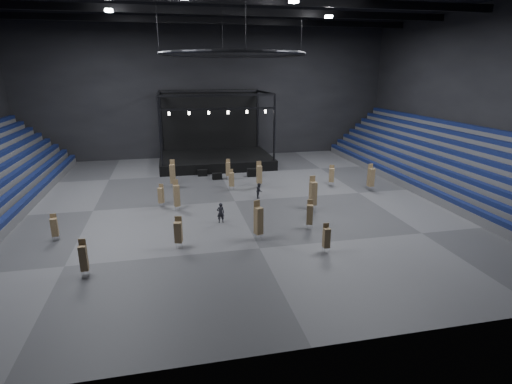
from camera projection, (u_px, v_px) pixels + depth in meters
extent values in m
plane|color=#474749|center=(235.00, 201.00, 37.22)|extent=(50.00, 50.00, 0.00)
cube|color=black|center=(209.00, 91.00, 54.20)|extent=(50.00, 0.20, 18.00)
cube|color=black|center=(322.00, 146.00, 14.96)|extent=(50.00, 0.20, 18.00)
cube|color=black|center=(482.00, 99.00, 39.63)|extent=(0.20, 42.00, 18.00)
cube|color=#0E1940|center=(21.00, 205.00, 33.29)|extent=(0.59, 40.00, 0.40)
cube|color=#0E1940|center=(7.00, 197.00, 32.88)|extent=(0.59, 40.00, 0.40)
cube|color=#4D4D50|center=(438.00, 184.00, 41.44)|extent=(7.20, 40.00, 0.75)
cube|color=#0E1940|center=(410.00, 181.00, 40.60)|extent=(0.59, 40.00, 0.40)
cube|color=#4D4D50|center=(442.00, 180.00, 41.42)|extent=(6.30, 40.00, 1.50)
cube|color=#0E1940|center=(419.00, 173.00, 40.57)|extent=(0.59, 40.00, 0.40)
cube|color=#4D4D50|center=(447.00, 177.00, 41.40)|extent=(5.40, 40.00, 2.25)
cube|color=#0E1940|center=(428.00, 165.00, 40.53)|extent=(0.59, 40.00, 0.40)
cube|color=#4D4D50|center=(451.00, 173.00, 41.38)|extent=(4.50, 40.00, 3.00)
cube|color=#0E1940|center=(437.00, 158.00, 40.49)|extent=(0.59, 40.00, 0.40)
cube|color=#4D4D50|center=(455.00, 169.00, 41.36)|extent=(3.60, 40.00, 3.75)
cube|color=#0E1940|center=(446.00, 150.00, 40.45)|extent=(0.59, 40.00, 0.40)
cube|color=#4D4D50|center=(460.00, 165.00, 41.34)|extent=(2.70, 40.00, 4.50)
cube|color=#0E1940|center=(454.00, 142.00, 40.41)|extent=(0.59, 40.00, 0.40)
cube|color=#4D4D50|center=(464.00, 162.00, 41.32)|extent=(1.80, 40.00, 5.25)
cube|color=#0E1940|center=(463.00, 135.00, 40.37)|extent=(0.59, 40.00, 0.40)
cube|color=#4D4D50|center=(468.00, 158.00, 41.30)|extent=(0.90, 40.00, 6.00)
cube|color=#0E1940|center=(472.00, 127.00, 40.34)|extent=(0.59, 40.00, 0.40)
cube|color=black|center=(215.00, 160.00, 51.53)|extent=(14.00, 10.00, 1.20)
cube|color=black|center=(210.00, 120.00, 54.66)|extent=(13.30, 0.30, 8.00)
cylinder|color=black|center=(160.00, 132.00, 44.58)|extent=(0.24, 0.24, 7.80)
cylinder|color=black|center=(161.00, 122.00, 53.17)|extent=(0.24, 0.24, 7.80)
cylinder|color=black|center=(274.00, 128.00, 47.24)|extent=(0.24, 0.24, 7.80)
cylinder|color=black|center=(258.00, 119.00, 55.84)|extent=(0.24, 0.24, 7.80)
cube|color=black|center=(218.00, 95.00, 44.77)|extent=(13.40, 0.25, 0.25)
cube|color=black|center=(210.00, 91.00, 53.36)|extent=(13.40, 0.25, 0.25)
cube|color=black|center=(218.00, 109.00, 45.21)|extent=(13.40, 0.20, 0.20)
cylinder|color=white|center=(169.00, 114.00, 44.21)|extent=(0.24, 0.24, 0.35)
cylinder|color=white|center=(189.00, 113.00, 44.66)|extent=(0.24, 0.24, 0.35)
cylinder|color=white|center=(209.00, 113.00, 45.10)|extent=(0.24, 0.24, 0.35)
cylinder|color=white|center=(228.00, 112.00, 45.55)|extent=(0.24, 0.24, 0.35)
cylinder|color=white|center=(247.00, 112.00, 45.99)|extent=(0.24, 0.24, 0.35)
cylinder|color=white|center=(265.00, 111.00, 46.44)|extent=(0.24, 0.24, 0.35)
torus|color=black|center=(232.00, 54.00, 33.41)|extent=(12.30, 12.30, 0.30)
cylinder|color=black|center=(302.00, 24.00, 33.89)|extent=(0.04, 0.04, 5.00)
cylinder|color=black|center=(222.00, 29.00, 38.28)|extent=(0.04, 0.04, 5.00)
cylinder|color=black|center=(157.00, 20.00, 31.46)|extent=(0.04, 0.04, 5.00)
cylinder|color=black|center=(246.00, 12.00, 27.07)|extent=(0.04, 0.04, 5.00)
cube|color=black|center=(220.00, 11.00, 38.72)|extent=(49.00, 0.35, 0.70)
cube|color=black|center=(212.00, 21.00, 46.19)|extent=(49.00, 0.35, 0.70)
cube|color=white|center=(109.00, 10.00, 34.07)|extent=(0.60, 0.60, 0.25)
cube|color=white|center=(329.00, 17.00, 38.11)|extent=(0.60, 0.60, 0.25)
cube|color=white|center=(294.00, 1.00, 29.42)|extent=(0.60, 0.60, 0.25)
cube|color=black|center=(203.00, 173.00, 46.01)|extent=(1.14, 0.61, 0.74)
cube|color=black|center=(217.00, 176.00, 44.61)|extent=(1.09, 0.60, 0.70)
cube|color=black|center=(253.00, 172.00, 45.81)|extent=(1.41, 0.77, 0.92)
cylinder|color=silver|center=(160.00, 205.00, 35.56)|extent=(0.03, 0.03, 0.36)
cylinder|color=silver|center=(160.00, 204.00, 35.88)|extent=(0.03, 0.03, 0.36)
cylinder|color=silver|center=(164.00, 205.00, 35.63)|extent=(0.03, 0.03, 0.36)
cylinder|color=silver|center=(164.00, 204.00, 35.95)|extent=(0.03, 0.03, 0.36)
cube|color=#8D724E|center=(161.00, 195.00, 35.50)|extent=(0.57, 0.57, 1.38)
cube|color=#8D724E|center=(161.00, 188.00, 35.48)|extent=(0.40, 0.21, 0.76)
cylinder|color=silver|center=(258.00, 186.00, 41.37)|extent=(0.03, 0.03, 0.43)
cylinder|color=silver|center=(257.00, 185.00, 41.75)|extent=(0.03, 0.03, 0.43)
cylinder|color=silver|center=(262.00, 186.00, 41.45)|extent=(0.03, 0.03, 0.43)
cylinder|color=silver|center=(261.00, 185.00, 41.84)|extent=(0.03, 0.03, 0.43)
cube|color=#8D724E|center=(259.00, 175.00, 41.27)|extent=(0.52, 0.52, 1.86)
cube|color=#8D724E|center=(259.00, 166.00, 41.21)|extent=(0.50, 0.07, 1.02)
cylinder|color=silver|center=(176.00, 246.00, 27.24)|extent=(0.03, 0.03, 0.42)
cylinder|color=silver|center=(176.00, 244.00, 27.61)|extent=(0.03, 0.03, 0.42)
cylinder|color=silver|center=(182.00, 246.00, 27.32)|extent=(0.03, 0.03, 0.42)
cylinder|color=silver|center=(182.00, 243.00, 27.69)|extent=(0.03, 0.03, 0.42)
cube|color=#8D724E|center=(178.00, 232.00, 27.19)|extent=(0.60, 0.60, 1.46)
cube|color=#8D724E|center=(178.00, 222.00, 27.19)|extent=(0.48, 0.17, 0.80)
cylinder|color=silver|center=(171.00, 186.00, 41.39)|extent=(0.03, 0.03, 0.42)
cylinder|color=silver|center=(171.00, 185.00, 41.77)|extent=(0.03, 0.03, 0.42)
cylinder|color=silver|center=(175.00, 186.00, 41.47)|extent=(0.03, 0.03, 0.42)
cylinder|color=silver|center=(175.00, 185.00, 41.85)|extent=(0.03, 0.03, 0.42)
cube|color=#8D724E|center=(173.00, 174.00, 41.26)|extent=(0.59, 0.59, 2.00)
cube|color=#8D724E|center=(172.00, 165.00, 41.19)|extent=(0.49, 0.15, 1.10)
cylinder|color=silver|center=(256.00, 238.00, 28.61)|extent=(0.03, 0.03, 0.43)
cylinder|color=silver|center=(255.00, 235.00, 28.99)|extent=(0.03, 0.03, 0.43)
cylinder|color=silver|center=(262.00, 237.00, 28.69)|extent=(0.03, 0.03, 0.43)
cylinder|color=silver|center=(261.00, 235.00, 29.07)|extent=(0.03, 0.03, 0.43)
cube|color=#8D724E|center=(258.00, 221.00, 28.48)|extent=(0.67, 0.67, 1.98)
cube|color=#8D724E|center=(257.00, 208.00, 28.38)|extent=(0.48, 0.24, 1.09)
cylinder|color=silver|center=(311.00, 208.00, 34.66)|extent=(0.03, 0.03, 0.46)
cylinder|color=silver|center=(309.00, 207.00, 35.07)|extent=(0.03, 0.03, 0.46)
cylinder|color=silver|center=(316.00, 208.00, 34.75)|extent=(0.03, 0.03, 0.46)
cylinder|color=silver|center=(314.00, 206.00, 35.15)|extent=(0.03, 0.03, 0.46)
cube|color=#8D724E|center=(313.00, 194.00, 34.54)|extent=(0.60, 0.60, 2.06)
cube|color=#8D724E|center=(312.00, 182.00, 34.46)|extent=(0.53, 0.12, 1.13)
cylinder|color=silver|center=(82.00, 274.00, 23.55)|extent=(0.03, 0.03, 0.35)
cylinder|color=silver|center=(83.00, 272.00, 23.87)|extent=(0.03, 0.03, 0.35)
cylinder|color=silver|center=(88.00, 274.00, 23.62)|extent=(0.03, 0.03, 0.35)
cylinder|color=silver|center=(89.00, 271.00, 23.93)|extent=(0.03, 0.03, 0.35)
cube|color=#8D724E|center=(83.00, 258.00, 23.46)|extent=(0.43, 0.43, 1.57)
cube|color=#8D724E|center=(82.00, 246.00, 23.41)|extent=(0.41, 0.05, 0.86)
cylinder|color=silver|center=(369.00, 189.00, 40.26)|extent=(0.03, 0.03, 0.45)
cylinder|color=silver|center=(367.00, 188.00, 40.66)|extent=(0.03, 0.03, 0.45)
cylinder|color=silver|center=(373.00, 189.00, 40.35)|extent=(0.03, 0.03, 0.45)
cylinder|color=silver|center=(371.00, 188.00, 40.75)|extent=(0.03, 0.03, 0.45)
cube|color=#8D724E|center=(371.00, 177.00, 40.17)|extent=(0.60, 0.60, 1.82)
cube|color=#8D724E|center=(370.00, 169.00, 40.12)|extent=(0.53, 0.13, 1.00)
cylinder|color=silver|center=(324.00, 251.00, 26.62)|extent=(0.03, 0.03, 0.35)
cylinder|color=silver|center=(322.00, 249.00, 26.94)|extent=(0.03, 0.03, 0.35)
cylinder|color=silver|center=(329.00, 250.00, 26.69)|extent=(0.03, 0.03, 0.35)
cylinder|color=silver|center=(327.00, 248.00, 27.00)|extent=(0.03, 0.03, 0.35)
cube|color=#8D724E|center=(326.00, 238.00, 26.56)|extent=(0.43, 0.43, 1.35)
cube|color=#8D724E|center=(326.00, 228.00, 26.54)|extent=(0.41, 0.06, 0.74)
cylinder|color=silver|center=(175.00, 209.00, 34.56)|extent=(0.03, 0.03, 0.40)
cylinder|color=silver|center=(175.00, 208.00, 34.92)|extent=(0.03, 0.03, 0.40)
cylinder|color=silver|center=(180.00, 209.00, 34.64)|extent=(0.03, 0.03, 0.40)
cylinder|color=silver|center=(180.00, 207.00, 34.99)|extent=(0.03, 0.03, 0.40)
cube|color=#8D724E|center=(177.00, 196.00, 34.44)|extent=(0.56, 0.56, 1.88)
cube|color=#8D724E|center=(176.00, 185.00, 34.36)|extent=(0.46, 0.15, 1.03)
cylinder|color=silver|center=(53.00, 239.00, 28.42)|extent=(0.03, 0.03, 0.37)
cylinder|color=silver|center=(54.00, 237.00, 28.75)|extent=(0.03, 0.03, 0.37)
cylinder|color=silver|center=(58.00, 239.00, 28.49)|extent=(0.03, 0.03, 0.37)
cylinder|color=silver|center=(59.00, 237.00, 28.82)|extent=(0.03, 0.03, 0.37)
cube|color=#8D724E|center=(54.00, 227.00, 28.37)|extent=(0.49, 0.49, 1.31)
cube|color=#8D724E|center=(53.00, 218.00, 28.36)|extent=(0.43, 0.11, 0.72)
cylinder|color=silver|center=(230.00, 189.00, 40.50)|extent=(0.03, 0.03, 0.39)
cylinder|color=silver|center=(230.00, 188.00, 40.84)|extent=(0.03, 0.03, 0.39)
cylinder|color=silver|center=(234.00, 188.00, 40.57)|extent=(0.03, 0.03, 0.39)
cylinder|color=silver|center=(233.00, 187.00, 40.92)|extent=(0.03, 0.03, 0.39)
cube|color=#8D724E|center=(231.00, 179.00, 40.44)|extent=(0.51, 0.51, 1.41)
cube|color=#8D724E|center=(231.00, 173.00, 40.43)|extent=(0.45, 0.10, 0.78)
cylinder|color=silver|center=(227.00, 178.00, 44.54)|extent=(0.03, 0.03, 0.40)
cylinder|color=silver|center=(226.00, 177.00, 44.89)|extent=(0.03, 0.03, 0.40)
cylinder|color=silver|center=(230.00, 178.00, 44.61)|extent=(0.03, 0.03, 0.40)
cylinder|color=silver|center=(230.00, 177.00, 44.97)|extent=(0.03, 0.03, 0.40)
cube|color=#8D724E|center=(228.00, 169.00, 44.47)|extent=(0.57, 0.57, 1.51)
cube|color=#8D724E|center=(228.00, 162.00, 44.46)|extent=(0.46, 0.16, 0.83)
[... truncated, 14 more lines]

